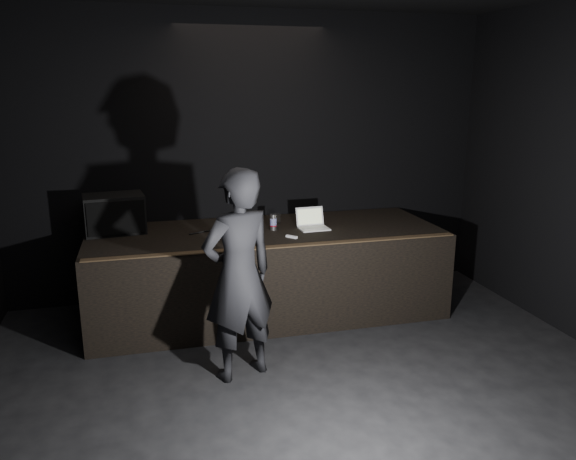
# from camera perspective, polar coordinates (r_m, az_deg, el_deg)

# --- Properties ---
(ground) EXTENTS (7.00, 7.00, 0.00)m
(ground) POSITION_cam_1_polar(r_m,az_deg,el_deg) (4.47, 6.01, -21.39)
(ground) COLOR black
(ground) RESTS_ON ground
(room_walls) EXTENTS (6.10, 7.10, 3.52)m
(room_walls) POSITION_cam_1_polar(r_m,az_deg,el_deg) (3.67, 6.84, 5.13)
(room_walls) COLOR black
(room_walls) RESTS_ON ground
(stage_riser) EXTENTS (4.00, 1.50, 1.00)m
(stage_riser) POSITION_cam_1_polar(r_m,az_deg,el_deg) (6.59, -2.19, -4.22)
(stage_riser) COLOR black
(stage_riser) RESTS_ON ground
(riser_lip) EXTENTS (3.92, 0.10, 0.01)m
(riser_lip) POSITION_cam_1_polar(r_m,az_deg,el_deg) (5.78, -0.72, -1.65)
(riser_lip) COLOR brown
(riser_lip) RESTS_ON stage_riser
(stage_monitor) EXTENTS (0.70, 0.54, 0.43)m
(stage_monitor) POSITION_cam_1_polar(r_m,az_deg,el_deg) (6.59, -17.22, 1.59)
(stage_monitor) COLOR black
(stage_monitor) RESTS_ON stage_riser
(cable) EXTENTS (0.80, 0.39, 0.02)m
(cable) POSITION_cam_1_polar(r_m,az_deg,el_deg) (6.54, -6.69, 0.19)
(cable) COLOR black
(cable) RESTS_ON stage_riser
(laptop) EXTENTS (0.35, 0.32, 0.23)m
(laptop) POSITION_cam_1_polar(r_m,az_deg,el_deg) (6.53, 2.46, 0.71)
(laptop) COLOR silver
(laptop) RESTS_ON stage_riser
(beer_can) EXTENTS (0.08, 0.08, 0.18)m
(beer_can) POSITION_cam_1_polar(r_m,az_deg,el_deg) (6.43, -1.51, 0.80)
(beer_can) COLOR silver
(beer_can) RESTS_ON stage_riser
(plastic_cup) EXTENTS (0.09, 0.09, 0.11)m
(plastic_cup) POSITION_cam_1_polar(r_m,az_deg,el_deg) (6.77, -1.12, 1.19)
(plastic_cup) COLOR white
(plastic_cup) RESTS_ON stage_riser
(wii_remote) EXTENTS (0.11, 0.12, 0.03)m
(wii_remote) POSITION_cam_1_polar(r_m,az_deg,el_deg) (6.12, 0.37, -0.69)
(wii_remote) COLOR white
(wii_remote) RESTS_ON stage_riser
(person) EXTENTS (0.83, 0.69, 1.94)m
(person) POSITION_cam_1_polar(r_m,az_deg,el_deg) (5.03, -5.03, -4.63)
(person) COLOR black
(person) RESTS_ON ground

